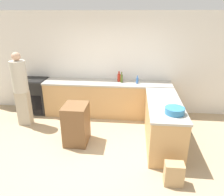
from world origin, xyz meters
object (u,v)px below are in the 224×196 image
range_oven (36,96)px  olive_oil_bottle (122,78)px  paper_bag (174,174)px  island_table (76,124)px  person_by_range (21,87)px  water_bottle_blue (137,80)px  mixing_bowl (175,111)px  hot_sauce_bottle (119,77)px

range_oven → olive_oil_bottle: bearing=-0.2°
paper_bag → olive_oil_bottle: bearing=111.9°
island_table → person_by_range: size_ratio=0.48×
water_bottle_blue → range_oven: bearing=178.7°
olive_oil_bottle → person_by_range: size_ratio=0.15×
mixing_bowl → hot_sauce_bottle: 2.20m
water_bottle_blue → paper_bag: water_bottle_blue is taller
olive_oil_bottle → person_by_range: (-2.36, -0.77, -0.06)m
olive_oil_bottle → person_by_range: person_by_range is taller
water_bottle_blue → person_by_range: 2.86m
range_oven → person_by_range: bearing=-87.0°
water_bottle_blue → person_by_range: person_by_range is taller
range_oven → person_by_range: size_ratio=0.52×
island_table → hot_sauce_bottle: hot_sauce_bottle is taller
range_oven → island_table: (1.53, -1.45, -0.04)m
range_oven → mixing_bowl: mixing_bowl is taller
paper_bag → person_by_range: bearing=152.6°
island_table → water_bottle_blue: size_ratio=4.14×
hot_sauce_bottle → water_bottle_blue: (0.48, -0.14, -0.02)m
island_table → person_by_range: 1.73m
olive_oil_bottle → paper_bag: olive_oil_bottle is taller
mixing_bowl → paper_bag: bearing=-93.9°
mixing_bowl → olive_oil_bottle: size_ratio=1.26×
mixing_bowl → water_bottle_blue: bearing=110.8°
range_oven → olive_oil_bottle: (2.40, -0.01, 0.58)m
hot_sauce_bottle → paper_bag: hot_sauce_bottle is taller
water_bottle_blue → paper_bag: bearing=-76.1°
range_oven → island_table: range_oven is taller
island_table → hot_sauce_bottle: 1.83m
island_table → olive_oil_bottle: 1.80m
island_table → mixing_bowl: 2.04m
island_table → mixing_bowl: bearing=-10.2°
hot_sauce_bottle → paper_bag: 2.95m
hot_sauce_bottle → water_bottle_blue: hot_sauce_bottle is taller
person_by_range → paper_bag: size_ratio=4.57×
island_table → mixing_bowl: (1.93, -0.35, 0.56)m
olive_oil_bottle → paper_bag: bearing=-68.1°
water_bottle_blue → olive_oil_bottle: bearing=172.0°
water_bottle_blue → olive_oil_bottle: (-0.41, 0.06, 0.03)m
range_oven → water_bottle_blue: size_ratio=4.53×
range_oven → water_bottle_blue: water_bottle_blue is taller
water_bottle_blue → olive_oil_bottle: size_ratio=0.75×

